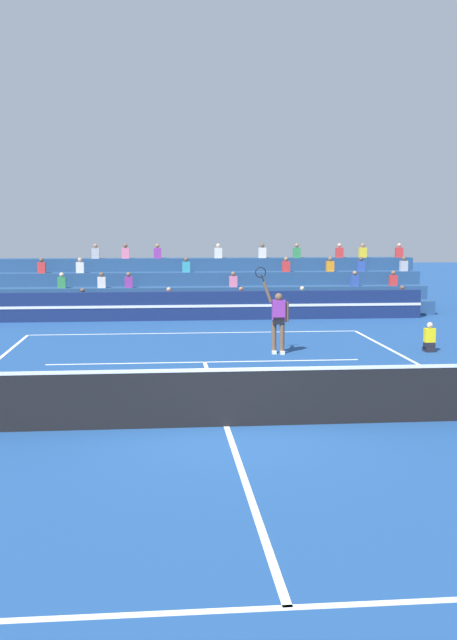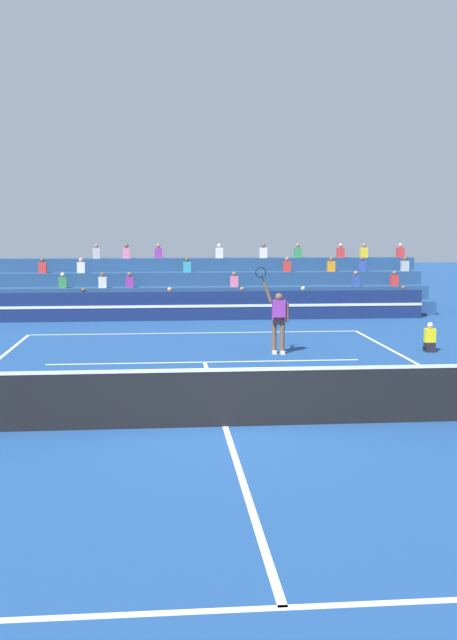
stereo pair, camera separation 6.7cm
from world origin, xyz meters
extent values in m
plane|color=navy|center=(0.00, 0.00, 0.00)|extent=(120.00, 120.00, 0.00)
cube|color=white|center=(0.00, 11.90, 0.00)|extent=(11.00, 0.10, 0.01)
cube|color=white|center=(0.00, -6.43, 0.00)|extent=(8.25, 0.10, 0.01)
cube|color=white|center=(0.00, 6.43, 0.00)|extent=(8.25, 0.10, 0.01)
cube|color=white|center=(0.00, 0.00, 0.00)|extent=(0.10, 12.85, 0.01)
cube|color=black|center=(0.00, 0.00, 0.50)|extent=(11.90, 0.02, 1.00)
cube|color=white|center=(0.00, 0.00, 1.03)|extent=(11.90, 0.04, 0.06)
cube|color=navy|center=(0.00, 15.40, 0.55)|extent=(18.00, 0.24, 1.10)
cube|color=white|center=(0.00, 15.27, 0.55)|extent=(18.00, 0.02, 0.10)
cube|color=navy|center=(0.00, 16.68, 0.28)|extent=(19.90, 0.95, 0.55)
cube|color=red|center=(8.65, 16.51, 0.77)|extent=(0.32, 0.22, 0.44)
sphere|color=brown|center=(8.65, 16.51, 1.09)|extent=(0.18, 0.18, 0.18)
cube|color=teal|center=(4.53, 16.51, 0.77)|extent=(0.32, 0.22, 0.44)
sphere|color=beige|center=(4.53, 16.51, 1.09)|extent=(0.18, 0.18, 0.18)
cube|color=black|center=(-4.15, 16.51, 0.77)|extent=(0.32, 0.22, 0.44)
sphere|color=brown|center=(-4.15, 16.51, 1.09)|extent=(0.18, 0.18, 0.18)
cube|color=purple|center=(2.07, 16.51, 0.77)|extent=(0.32, 0.22, 0.44)
sphere|color=#9E7051|center=(2.07, 16.51, 1.09)|extent=(0.18, 0.18, 0.18)
cube|color=red|center=(-0.80, 16.51, 0.77)|extent=(0.32, 0.22, 0.44)
sphere|color=tan|center=(-0.80, 16.51, 1.09)|extent=(0.18, 0.18, 0.18)
cube|color=navy|center=(0.00, 17.63, 0.55)|extent=(19.90, 0.95, 1.10)
cube|color=pink|center=(1.85, 17.46, 1.32)|extent=(0.32, 0.22, 0.44)
sphere|color=brown|center=(1.85, 17.46, 1.64)|extent=(0.18, 0.18, 0.18)
cube|color=silver|center=(-3.48, 17.46, 1.32)|extent=(0.32, 0.22, 0.44)
sphere|color=brown|center=(-3.48, 17.46, 1.64)|extent=(0.18, 0.18, 0.18)
cube|color=#338C4C|center=(-5.06, 17.46, 1.32)|extent=(0.32, 0.22, 0.44)
sphere|color=beige|center=(-5.06, 17.46, 1.64)|extent=(0.18, 0.18, 0.18)
cube|color=purple|center=(-2.40, 17.46, 1.32)|extent=(0.32, 0.22, 0.44)
sphere|color=brown|center=(-2.40, 17.46, 1.64)|extent=(0.18, 0.18, 0.18)
cube|color=red|center=(8.57, 17.46, 1.32)|extent=(0.32, 0.22, 0.44)
sphere|color=brown|center=(8.57, 17.46, 1.64)|extent=(0.18, 0.18, 0.18)
cube|color=#2D4CA5|center=(6.92, 17.46, 1.32)|extent=(0.32, 0.22, 0.44)
sphere|color=#9E7051|center=(6.92, 17.46, 1.64)|extent=(0.18, 0.18, 0.18)
cube|color=navy|center=(0.00, 18.58, 0.83)|extent=(19.90, 0.95, 1.65)
cube|color=teal|center=(-0.04, 18.41, 1.87)|extent=(0.32, 0.22, 0.44)
sphere|color=brown|center=(-0.04, 18.41, 2.19)|extent=(0.18, 0.18, 0.18)
cube|color=red|center=(4.19, 18.41, 1.87)|extent=(0.32, 0.22, 0.44)
sphere|color=#9E7051|center=(4.19, 18.41, 2.19)|extent=(0.18, 0.18, 0.18)
cube|color=#2D4CA5|center=(7.44, 18.41, 1.87)|extent=(0.32, 0.22, 0.44)
sphere|color=brown|center=(7.44, 18.41, 2.19)|extent=(0.18, 0.18, 0.18)
cube|color=silver|center=(-4.42, 18.41, 1.87)|extent=(0.32, 0.22, 0.44)
sphere|color=tan|center=(-4.42, 18.41, 2.19)|extent=(0.18, 0.18, 0.18)
cube|color=orange|center=(6.10, 18.41, 1.87)|extent=(0.32, 0.22, 0.44)
sphere|color=brown|center=(6.10, 18.41, 2.19)|extent=(0.18, 0.18, 0.18)
cube|color=#B2B2B7|center=(9.32, 18.41, 1.87)|extent=(0.32, 0.22, 0.44)
sphere|color=brown|center=(9.32, 18.41, 2.19)|extent=(0.18, 0.18, 0.18)
cube|color=red|center=(-5.99, 18.41, 1.87)|extent=(0.32, 0.22, 0.44)
sphere|color=brown|center=(-5.99, 18.41, 2.19)|extent=(0.18, 0.18, 0.18)
cube|color=navy|center=(0.00, 19.53, 1.10)|extent=(19.90, 0.95, 2.20)
cube|color=yellow|center=(7.77, 19.36, 2.42)|extent=(0.32, 0.22, 0.44)
sphere|color=#9E7051|center=(7.77, 19.36, 2.74)|extent=(0.18, 0.18, 0.18)
cube|color=#B2B2B7|center=(-3.86, 19.36, 2.42)|extent=(0.32, 0.22, 0.44)
sphere|color=#9E7051|center=(-3.86, 19.36, 2.74)|extent=(0.18, 0.18, 0.18)
cube|color=purple|center=(-1.23, 19.36, 2.42)|extent=(0.32, 0.22, 0.44)
sphere|color=#9E7051|center=(-1.23, 19.36, 2.74)|extent=(0.18, 0.18, 0.18)
cube|color=pink|center=(-2.59, 19.36, 2.42)|extent=(0.32, 0.22, 0.44)
sphere|color=brown|center=(-2.59, 19.36, 2.74)|extent=(0.18, 0.18, 0.18)
cube|color=red|center=(6.72, 19.36, 2.42)|extent=(0.32, 0.22, 0.44)
sphere|color=tan|center=(6.72, 19.36, 2.74)|extent=(0.18, 0.18, 0.18)
cube|color=#338C4C|center=(4.82, 19.36, 2.42)|extent=(0.32, 0.22, 0.44)
sphere|color=#9E7051|center=(4.82, 19.36, 2.74)|extent=(0.18, 0.18, 0.18)
cube|color=silver|center=(3.31, 19.36, 2.42)|extent=(0.32, 0.22, 0.44)
sphere|color=brown|center=(3.31, 19.36, 2.74)|extent=(0.18, 0.18, 0.18)
cube|color=silver|center=(1.39, 19.36, 2.42)|extent=(0.32, 0.22, 0.44)
sphere|color=beige|center=(1.39, 19.36, 2.74)|extent=(0.18, 0.18, 0.18)
cube|color=red|center=(9.41, 19.36, 2.42)|extent=(0.32, 0.22, 0.44)
sphere|color=tan|center=(9.41, 19.36, 2.74)|extent=(0.18, 0.18, 0.18)
cube|color=black|center=(6.50, 7.54, 0.06)|extent=(0.28, 0.36, 0.12)
cube|color=black|center=(6.50, 7.54, 0.18)|extent=(0.28, 0.24, 0.18)
cube|color=yellow|center=(6.50, 7.54, 0.47)|extent=(0.30, 0.18, 0.40)
sphere|color=beige|center=(6.50, 7.54, 0.76)|extent=(0.17, 0.17, 0.17)
cylinder|color=brown|center=(2.24, 7.54, 0.45)|extent=(0.14, 0.14, 0.90)
cylinder|color=brown|center=(2.02, 7.62, 0.45)|extent=(0.14, 0.14, 0.90)
cube|color=black|center=(2.14, 7.56, 0.94)|extent=(0.32, 0.20, 0.20)
cube|color=purple|center=(2.14, 7.56, 1.24)|extent=(0.36, 0.20, 0.56)
sphere|color=brown|center=(2.14, 7.56, 1.60)|extent=(0.22, 0.22, 0.22)
cube|color=white|center=(2.24, 7.50, 0.04)|extent=(0.12, 0.26, 0.09)
cube|color=white|center=(2.02, 7.58, 0.04)|extent=(0.12, 0.26, 0.09)
cylinder|color=brown|center=(2.38, 7.56, 1.18)|extent=(0.09, 0.09, 0.56)
cylinder|color=brown|center=(1.82, 7.56, 1.74)|extent=(0.29, 0.09, 0.60)
cylinder|color=black|center=(1.69, 7.56, 2.12)|extent=(0.10, 0.03, 0.22)
torus|color=black|center=(1.63, 7.56, 2.29)|extent=(0.39, 0.03, 0.39)
sphere|color=#C6DB33|center=(-2.92, 3.88, 0.03)|extent=(0.07, 0.07, 0.07)
camera|label=1|loc=(-1.16, -12.95, 3.54)|focal=42.00mm
camera|label=2|loc=(-1.10, -12.96, 3.54)|focal=42.00mm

